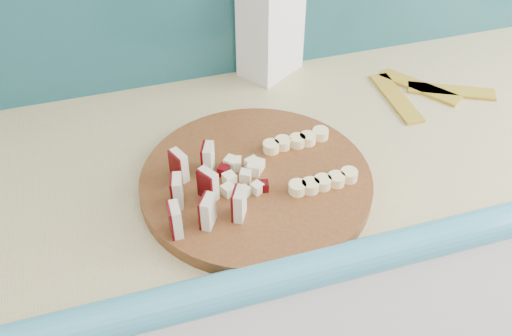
{
  "coord_description": "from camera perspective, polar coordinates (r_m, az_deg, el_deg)",
  "views": [
    {
      "loc": [
        -0.41,
        0.7,
        1.61
      ],
      "look_at": [
        -0.19,
        1.4,
        0.96
      ],
      "focal_mm": 40.0,
      "sensor_mm": 36.0,
      "label": 1
    }
  ],
  "objects": [
    {
      "name": "apple_wedges",
      "position": [
        0.93,
        -5.74,
        -2.21
      ],
      "size": [
        0.12,
        0.16,
        0.06
      ],
      "color": "beige",
      "rests_on": "cutting_board"
    },
    {
      "name": "flour_bag",
      "position": [
        1.26,
        1.47,
        13.91
      ],
      "size": [
        0.15,
        0.14,
        0.22
      ],
      "primitive_type": "cube",
      "rotation": [
        0.0,
        0.0,
        0.57
      ],
      "color": "silver",
      "rests_on": "kitchen_counter"
    },
    {
      "name": "kitchen_counter",
      "position": [
        1.49,
        9.87,
        -9.77
      ],
      "size": [
        2.2,
        0.63,
        0.91
      ],
      "color": "white",
      "rests_on": "ground"
    },
    {
      "name": "cutting_board",
      "position": [
        1.0,
        0.0,
        -1.4
      ],
      "size": [
        0.42,
        0.42,
        0.03
      ],
      "primitive_type": "cylinder",
      "rotation": [
        0.0,
        0.0,
        0.04
      ],
      "color": "#4F2611",
      "rests_on": "kitchen_counter"
    },
    {
      "name": "banana_slices",
      "position": [
        1.02,
        5.31,
        0.77
      ],
      "size": [
        0.13,
        0.16,
        0.02
      ],
      "color": "#F8E097",
      "rests_on": "cutting_board"
    },
    {
      "name": "apple_chunks",
      "position": [
        0.98,
        -1.45,
        -0.78
      ],
      "size": [
        0.06,
        0.07,
        0.02
      ],
      "color": "beige",
      "rests_on": "cutting_board"
    },
    {
      "name": "banana_peel",
      "position": [
        1.29,
        16.3,
        7.32
      ],
      "size": [
        0.24,
        0.2,
        0.01
      ],
      "rotation": [
        0.0,
        0.0,
        0.41
      ],
      "color": "gold",
      "rests_on": "kitchen_counter"
    }
  ]
}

